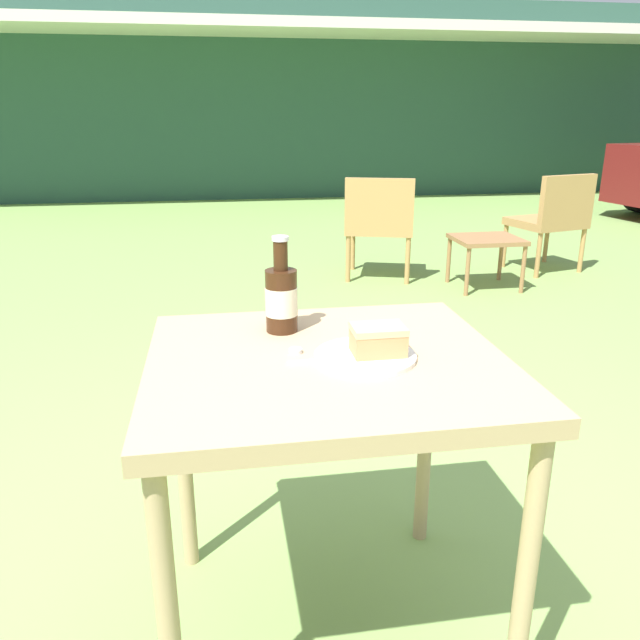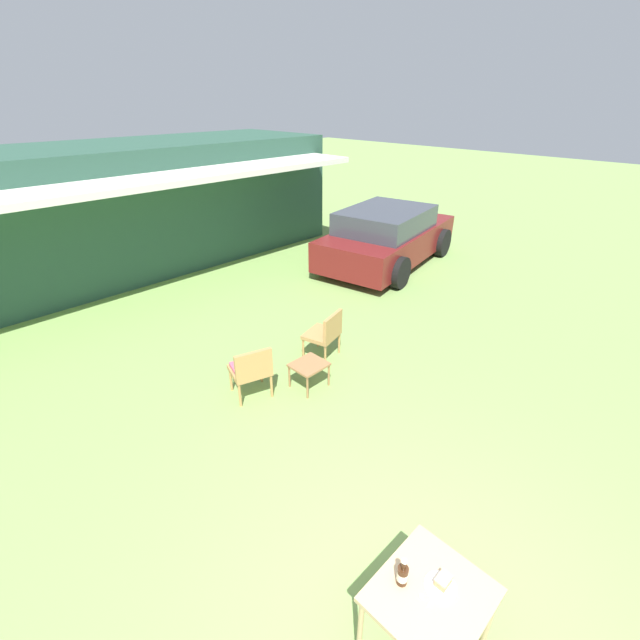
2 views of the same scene
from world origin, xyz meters
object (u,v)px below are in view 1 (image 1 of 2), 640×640
at_px(wicker_chair_plain, 553,216).
at_px(cake_on_plate, 372,347).
at_px(wicker_chair_cushioned, 380,221).
at_px(patio_table, 328,393).
at_px(garden_side_table, 487,244).
at_px(cola_bottle_near, 281,298).

bearing_deg(wicker_chair_plain, cake_on_plate, 40.97).
relative_size(wicker_chair_cushioned, wicker_chair_plain, 1.00).
distance_m(wicker_chair_plain, patio_table, 4.01).
distance_m(wicker_chair_plain, cake_on_plate, 3.98).
relative_size(wicker_chair_plain, cake_on_plate, 3.56).
bearing_deg(garden_side_table, patio_table, -119.71).
xyz_separation_m(wicker_chair_plain, cake_on_plate, (-2.25, -3.27, 0.31)).
bearing_deg(cola_bottle_near, wicker_chair_cushioned, 71.30).
bearing_deg(cola_bottle_near, wicker_chair_plain, 51.78).
height_order(wicker_chair_plain, cola_bottle_near, cola_bottle_near).
bearing_deg(wicker_chair_cushioned, wicker_chair_plain, -163.44).
xyz_separation_m(wicker_chair_plain, cola_bottle_near, (-2.42, -3.07, 0.36)).
xyz_separation_m(garden_side_table, cake_on_plate, (-1.56, -2.91, 0.43)).
height_order(wicker_chair_cushioned, cake_on_plate, cake_on_plate).
relative_size(wicker_chair_plain, cola_bottle_near, 3.38).
distance_m(wicker_chair_plain, garden_side_table, 0.79).
bearing_deg(patio_table, wicker_chair_cushioned, 73.51).
distance_m(wicker_chair_cushioned, cake_on_plate, 3.42).
xyz_separation_m(patio_table, cola_bottle_near, (-0.08, 0.18, 0.16)).
xyz_separation_m(garden_side_table, cola_bottle_near, (-1.73, -2.71, 0.48)).
bearing_deg(wicker_chair_cushioned, patio_table, 90.87).
bearing_deg(garden_side_table, cola_bottle_near, -122.53).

